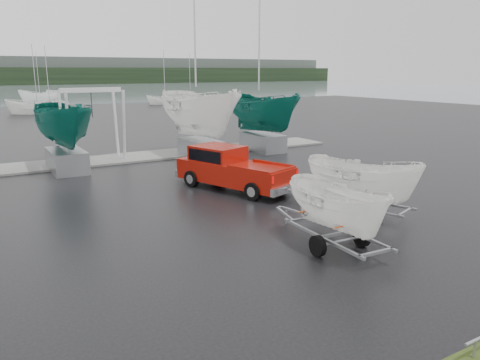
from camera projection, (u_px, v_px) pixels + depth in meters
ground_plane at (205, 224)px, 15.78m from camera, size 120.00×120.00×0.00m
dock at (103, 160)px, 26.65m from camera, size 30.00×3.00×0.12m
pickup_truck at (229, 167)px, 20.33m from camera, size 3.52×5.76×1.81m
trailer_hitched at (364, 143)px, 16.05m from camera, size 2.29×3.79×4.82m
trailer_parked at (339, 166)px, 13.01m from camera, size 1.81×3.65×4.48m
boat_hoist at (92, 114)px, 25.85m from camera, size 3.30×2.18×4.12m
keelboat_1 at (61, 95)px, 23.14m from camera, size 2.43×3.20×7.56m
keelboat_2 at (199, 77)px, 26.52m from camera, size 2.94×3.20×11.13m
keelboat_3 at (263, 85)px, 29.15m from camera, size 2.60×3.20×10.78m
moored_boat_1 at (38, 114)px, 55.33m from camera, size 3.50×3.46×11.60m
moored_boat_2 at (51, 112)px, 58.47m from camera, size 2.45×2.51×10.99m
moored_boat_3 at (190, 100)px, 81.39m from camera, size 2.81×2.85×11.00m
moored_boat_5 at (40, 100)px, 80.64m from camera, size 3.69×3.65×11.75m
moored_boat_6 at (165, 104)px, 70.43m from camera, size 2.91×2.88×10.82m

